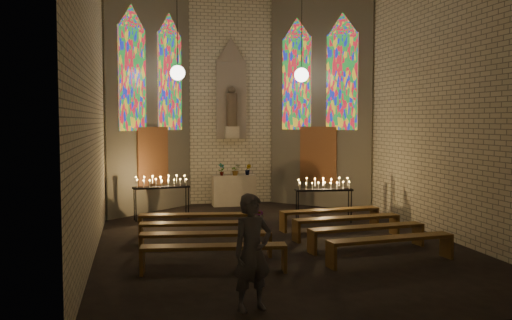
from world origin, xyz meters
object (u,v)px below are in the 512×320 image
Objects in this scene: altar at (234,190)px; visitor at (252,252)px; votive_stand_left at (161,184)px; votive_stand_right at (324,187)px; aisle_flower_pot at (259,218)px.

visitor is at bearing -98.18° from altar.
visitor is at bearing -92.18° from votive_stand_left.
altar is 0.86× the size of votive_stand_left.
altar is 0.88× the size of votive_stand_right.
aisle_flower_pot is at bearing -167.02° from votive_stand_right.
aisle_flower_pot is 3.07m from votive_stand_left.
aisle_flower_pot is 0.27× the size of votive_stand_left.
votive_stand_left reaches higher than votive_stand_right.
aisle_flower_pot is 2.04m from votive_stand_right.
votive_stand_left is 4.57m from votive_stand_right.
altar reaches higher than aisle_flower_pot.
votive_stand_right is 7.49m from visitor.
visitor reaches higher than altar.
visitor is (-1.48, -10.29, 0.37)m from altar.
votive_stand_right is at bearing -27.33° from votive_stand_left.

